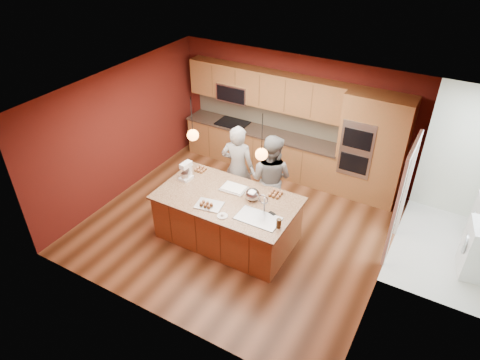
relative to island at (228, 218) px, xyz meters
The scene contains 24 objects.
floor 0.63m from the island, 92.71° to the left, with size 5.50×5.50×0.00m, color #452412.
ceiling 2.26m from the island, 92.71° to the left, with size 5.50×5.50×0.00m, color silver.
wall_back 3.04m from the island, 90.38° to the left, with size 5.50×5.50×0.00m, color #551712.
wall_front 2.27m from the island, 90.53° to the right, with size 5.50×5.50×0.00m, color #551712.
wall_left 2.93m from the island, behind, with size 5.00×5.00×0.00m, color #551712.
wall_right 2.90m from the island, ahead, with size 5.00×5.00×0.00m, color #551712.
cabinet_run 2.79m from the island, 104.74° to the left, with size 3.74×0.64×2.30m.
oven_column 3.25m from the island, 54.97° to the left, with size 1.30×0.62×2.30m.
doorway_trim 3.02m from the island, 24.06° to the left, with size 0.08×1.11×2.20m, color white, non-canonical shape.
pendant_left 1.67m from the island, behind, with size 0.20×0.20×0.80m.
pendant_right 1.66m from the island, ahead, with size 0.20×0.20×0.80m.
island is the anchor object (origin of this frame).
person_left 1.11m from the island, 109.71° to the left, with size 0.67×0.44×1.83m, color black.
person_right 1.12m from the island, 68.92° to the left, with size 0.88×0.69×1.81m, color slate.
stand_mixer 1.17m from the island, behind, with size 0.21×0.27×0.35m.
sheet_cake 0.55m from the island, 96.88° to the left, with size 0.47×0.35×0.05m.
cooling_rack 0.60m from the island, 114.12° to the right, with size 0.46×0.33×0.02m, color #AEB1B7.
mixing_bowl 0.71m from the island, 23.84° to the left, with size 0.26×0.26×0.22m, color #ADAEB3.
plate 0.70m from the island, 68.49° to the right, with size 0.18×0.18×0.01m, color silver.
tumbler 1.28m from the island, 14.31° to the right, with size 0.08×0.08×0.16m, color #35210C.
phone 1.00m from the island, ahead, with size 0.13×0.07×0.01m, color black.
cupcakes_left 1.16m from the island, 150.81° to the left, with size 0.21×0.21×0.06m, color #AF6F49, non-canonical shape.
cupcakes_rack 0.67m from the island, 114.73° to the right, with size 0.23×0.15×0.07m, color #AF6F49, non-canonical shape.
cupcakes_right 0.99m from the island, 34.48° to the left, with size 0.24×0.24×0.07m, color #AF6F49, non-canonical shape.
Camera 1 is at (3.24, -5.63, 5.38)m, focal length 32.00 mm.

